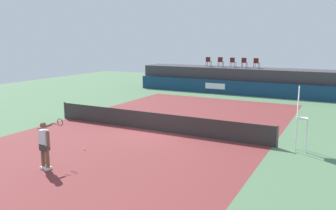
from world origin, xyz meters
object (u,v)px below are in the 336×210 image
Objects in this scene: spectator_chair_right at (244,62)px; net_post_far at (277,137)px; spectator_chair_left at (221,61)px; tennis_player at (45,144)px; umpire_chair at (300,114)px; spectator_chair_far_right at (256,63)px; spectator_chair_center at (233,62)px; net_post_near at (65,110)px; spectator_chair_far_left at (208,61)px; tennis_ball at (84,149)px.

spectator_chair_right is 16.62m from net_post_far.
spectator_chair_left is 22.14m from tennis_player.
umpire_chair is (8.88, -15.54, -1.11)m from spectator_chair_left.
spectator_chair_far_right is 16.14m from net_post_far.
spectator_chair_center reaches higher than net_post_near.
tennis_player reaches higher than net_post_far.
umpire_chair is at bearing -63.52° from spectator_chair_center.
spectator_chair_left is at bearing 92.63° from tennis_player.
spectator_chair_center and spectator_chair_right have the same top height.
spectator_chair_far_left is 1.00× the size of spectator_chair_center.
spectator_chair_left is at bearing 16.40° from spectator_chair_far_left.
tennis_player is at bearing -137.01° from net_post_far.
spectator_chair_far_left reaches higher than tennis_player.
net_post_near is at bearing -116.85° from spectator_chair_far_right.
tennis_player is (-0.21, -21.88, -1.73)m from spectator_chair_center.
net_post_near is at bearing 179.92° from umpire_chair.
spectator_chair_right is 0.50× the size of tennis_player.
net_post_near is 0.56× the size of tennis_player.
spectator_chair_left is at bearing 92.21° from tennis_ball.
spectator_chair_left is 13.06× the size of tennis_ball.
net_post_near is (-6.63, -15.43, -2.19)m from spectator_chair_right.
tennis_ball is (0.76, -19.71, -2.66)m from spectator_chair_left.
spectator_chair_center is (1.22, -0.17, 0.00)m from spectator_chair_left.
spectator_chair_left is (1.07, 0.31, 0.00)m from spectator_chair_far_left.
spectator_chair_right is (3.32, 0.22, 0.00)m from spectator_chair_far_left.
tennis_ball is (1.83, -19.40, -2.66)m from spectator_chair_far_left.
spectator_chair_far_left is at bearing -178.82° from spectator_chair_far_right.
spectator_chair_center is at bearing 89.45° from tennis_player.
net_post_far is 14.71× the size of tennis_ball.
net_post_far is (4.65, -15.30, -2.19)m from spectator_chair_far_right.
spectator_chair_far_left is 2.30m from spectator_chair_center.
spectator_chair_right reaches higher than umpire_chair.
spectator_chair_right is (1.03, 0.08, 0.00)m from spectator_chair_center.
net_post_far is (6.80, -15.35, -2.19)m from spectator_chair_center.
spectator_chair_center is at bearing 88.64° from tennis_ball.
spectator_chair_left and spectator_chair_center have the same top height.
spectator_chair_far_left is at bearing 123.16° from umpire_chair.
tennis_player is 2.53m from tennis_ball.
umpire_chair is 10.23m from tennis_player.
spectator_chair_center is 16.48m from net_post_near.
tennis_ball is at bearing -150.02° from net_post_far.
spectator_chair_far_left is 1.00× the size of spectator_chair_right.
umpire_chair reaches higher than tennis_player.
net_post_far is at bearing -69.49° from spectator_chair_right.
spectator_chair_far_left reaches higher than net_post_far.
spectator_chair_center reaches higher than tennis_ball.
tennis_player reaches higher than net_post_near.
tennis_player is (-2.35, -21.83, -1.73)m from spectator_chair_far_right.
spectator_chair_far_right is (3.37, -0.22, 0.00)m from spectator_chair_left.
spectator_chair_center is 2.14m from spectator_chair_far_right.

